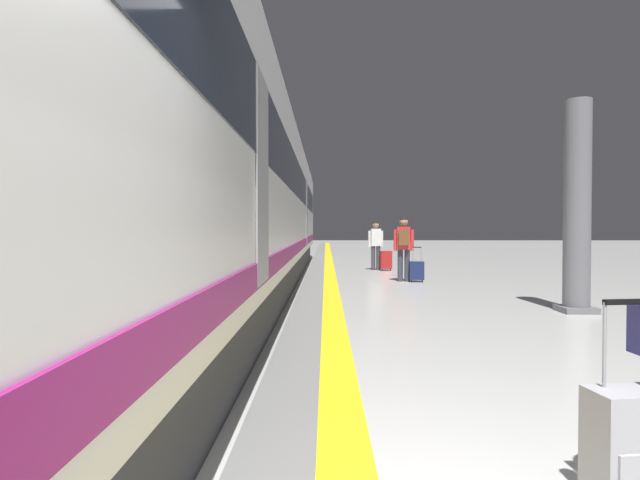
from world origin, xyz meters
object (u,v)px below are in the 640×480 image
high_speed_train (220,173)px  platform_pillar (577,211)px  passenger_mid (376,242)px  suitcase_mid (386,260)px  rolling_suitcase_foreground (634,465)px  suitcase_near (417,271)px  passenger_near (404,243)px

high_speed_train → platform_pillar: 6.52m
passenger_mid → suitcase_mid: size_ratio=2.51×
rolling_suitcase_foreground → high_speed_train: bearing=112.8°
platform_pillar → suitcase_near: bearing=110.2°
platform_pillar → passenger_mid: bearing=105.8°
high_speed_train → passenger_near: (4.15, 3.87, -1.48)m
rolling_suitcase_foreground → passenger_mid: 15.93m
platform_pillar → passenger_near: bearing=112.8°
high_speed_train → rolling_suitcase_foreground: 9.10m
suitcase_near → platform_pillar: size_ratio=0.26×
passenger_near → platform_pillar: 5.69m
suitcase_near → passenger_mid: size_ratio=0.57×
high_speed_train → passenger_mid: bearing=64.1°
passenger_mid → platform_pillar: 9.47m
rolling_suitcase_foreground → suitcase_mid: 15.72m
passenger_near → platform_pillar: (2.18, -5.20, 0.70)m
high_speed_train → suitcase_near: 6.23m
suitcase_near → passenger_mid: 4.13m
passenger_mid → suitcase_mid: (0.32, -0.21, -0.60)m
suitcase_near → passenger_near: bearing=157.4°
high_speed_train → suitcase_mid: 8.85m
high_speed_train → suitcase_near: size_ratio=36.92×
rolling_suitcase_foreground → passenger_near: passenger_near is taller
platform_pillar → rolling_suitcase_foreground: bearing=-113.1°
high_speed_train → passenger_mid: high_speed_train is taller
passenger_mid → rolling_suitcase_foreground: bearing=-91.2°
passenger_mid → platform_pillar: size_ratio=0.46×
passenger_near → suitcase_near: size_ratio=1.84×
high_speed_train → platform_pillar: high_speed_train is taller
platform_pillar → high_speed_train: bearing=168.1°
high_speed_train → rolling_suitcase_foreground: bearing=-67.2°
suitcase_mid → passenger_near: bearing=-89.0°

